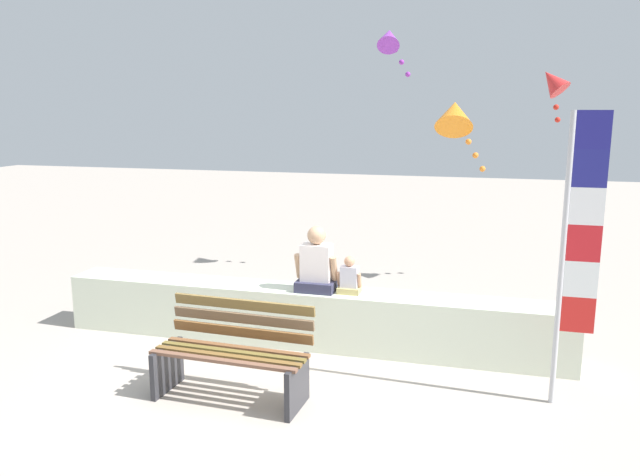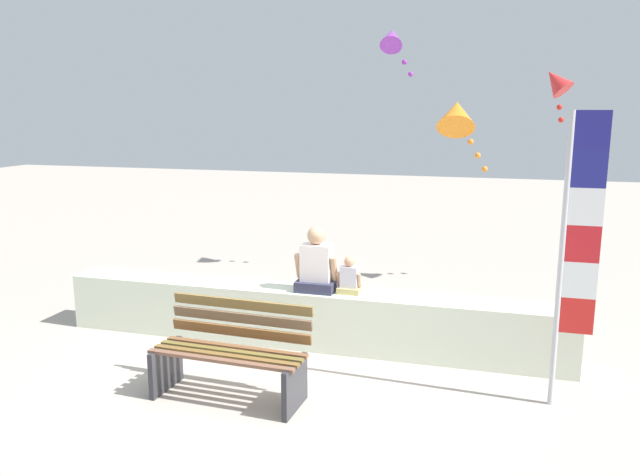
{
  "view_description": "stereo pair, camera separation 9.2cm",
  "coord_description": "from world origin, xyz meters",
  "px_view_note": "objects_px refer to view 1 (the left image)",
  "views": [
    {
      "loc": [
        1.97,
        -5.49,
        2.67
      ],
      "look_at": [
        0.15,
        1.16,
        1.26
      ],
      "focal_mm": 35.58,
      "sensor_mm": 36.0,
      "label": 1
    },
    {
      "loc": [
        2.06,
        -5.46,
        2.67
      ],
      "look_at": [
        0.15,
        1.16,
        1.26
      ],
      "focal_mm": 35.58,
      "sensor_mm": 36.0,
      "label": 2
    }
  ],
  "objects_px": {
    "person_adult": "(317,266)",
    "kite_orange": "(455,115)",
    "kite_purple": "(389,39)",
    "park_bench": "(233,355)",
    "flag_banner": "(575,241)",
    "person_child": "(349,279)",
    "kite_red": "(553,82)"
  },
  "relations": [
    {
      "from": "person_adult",
      "to": "kite_orange",
      "type": "bearing_deg",
      "value": 58.92
    },
    {
      "from": "kite_purple",
      "to": "kite_orange",
      "type": "bearing_deg",
      "value": -45.52
    },
    {
      "from": "park_bench",
      "to": "flag_banner",
      "type": "xyz_separation_m",
      "value": [
        2.98,
        0.65,
        1.12
      ]
    },
    {
      "from": "park_bench",
      "to": "person_child",
      "type": "xyz_separation_m",
      "value": [
        0.78,
        1.46,
        0.41
      ]
    },
    {
      "from": "kite_orange",
      "to": "kite_red",
      "type": "distance_m",
      "value": 1.63
    },
    {
      "from": "kite_orange",
      "to": "kite_red",
      "type": "xyz_separation_m",
      "value": [
        1.28,
        0.91,
        0.45
      ]
    },
    {
      "from": "kite_orange",
      "to": "kite_red",
      "type": "relative_size",
      "value": 1.32
    },
    {
      "from": "flag_banner",
      "to": "kite_red",
      "type": "relative_size",
      "value": 3.24
    },
    {
      "from": "flag_banner",
      "to": "kite_purple",
      "type": "height_order",
      "value": "kite_purple"
    },
    {
      "from": "person_adult",
      "to": "person_child",
      "type": "xyz_separation_m",
      "value": [
        0.38,
        0.0,
        -0.12
      ]
    },
    {
      "from": "person_adult",
      "to": "kite_orange",
      "type": "height_order",
      "value": "kite_orange"
    },
    {
      "from": "kite_purple",
      "to": "person_child",
      "type": "bearing_deg",
      "value": -87.42
    },
    {
      "from": "kite_purple",
      "to": "kite_orange",
      "type": "xyz_separation_m",
      "value": [
        1.09,
        -1.11,
        -1.12
      ]
    },
    {
      "from": "kite_orange",
      "to": "kite_red",
      "type": "height_order",
      "value": "kite_red"
    },
    {
      "from": "person_adult",
      "to": "person_child",
      "type": "bearing_deg",
      "value": 0.06
    },
    {
      "from": "park_bench",
      "to": "person_child",
      "type": "distance_m",
      "value": 1.71
    },
    {
      "from": "park_bench",
      "to": "kite_purple",
      "type": "height_order",
      "value": "kite_purple"
    },
    {
      "from": "person_child",
      "to": "flag_banner",
      "type": "distance_m",
      "value": 2.45
    },
    {
      "from": "person_child",
      "to": "kite_red",
      "type": "bearing_deg",
      "value": 54.27
    },
    {
      "from": "park_bench",
      "to": "kite_purple",
      "type": "bearing_deg",
      "value": 82.42
    },
    {
      "from": "person_child",
      "to": "kite_orange",
      "type": "xyz_separation_m",
      "value": [
        0.94,
        2.18,
        1.76
      ]
    },
    {
      "from": "kite_purple",
      "to": "kite_red",
      "type": "relative_size",
      "value": 1.01
    },
    {
      "from": "kite_purple",
      "to": "kite_orange",
      "type": "height_order",
      "value": "kite_purple"
    },
    {
      "from": "person_child",
      "to": "flag_banner",
      "type": "height_order",
      "value": "flag_banner"
    },
    {
      "from": "park_bench",
      "to": "kite_red",
      "type": "bearing_deg",
      "value": 56.58
    },
    {
      "from": "park_bench",
      "to": "flag_banner",
      "type": "distance_m",
      "value": 3.25
    },
    {
      "from": "flag_banner",
      "to": "kite_red",
      "type": "bearing_deg",
      "value": 89.69
    },
    {
      "from": "person_child",
      "to": "kite_red",
      "type": "height_order",
      "value": "kite_red"
    },
    {
      "from": "person_adult",
      "to": "kite_red",
      "type": "bearing_deg",
      "value": 49.93
    },
    {
      "from": "kite_red",
      "to": "person_adult",
      "type": "bearing_deg",
      "value": -130.07
    },
    {
      "from": "park_bench",
      "to": "kite_orange",
      "type": "relative_size",
      "value": 1.36
    },
    {
      "from": "person_adult",
      "to": "park_bench",
      "type": "bearing_deg",
      "value": -105.44
    }
  ]
}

